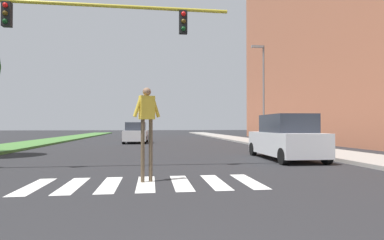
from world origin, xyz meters
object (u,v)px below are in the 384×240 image
at_px(pedestrian_performer, 147,119).
at_px(sedan_midblock, 136,133).
at_px(street_lamp_right, 262,85).
at_px(traffic_light_gantry, 9,35).
at_px(suv_crossing, 286,138).

xyz_separation_m(pedestrian_performer, sedan_midblock, (-1.16, 18.36, -0.85)).
relative_size(street_lamp_right, sedan_midblock, 1.79).
distance_m(traffic_light_gantry, suv_crossing, 11.24).
xyz_separation_m(pedestrian_performer, suv_crossing, (5.98, 4.63, -0.73)).
height_order(traffic_light_gantry, pedestrian_performer, traffic_light_gantry).
bearing_deg(pedestrian_performer, sedan_midblock, 93.61).
bearing_deg(pedestrian_performer, suv_crossing, 37.76).
height_order(street_lamp_right, pedestrian_performer, street_lamp_right).
xyz_separation_m(traffic_light_gantry, pedestrian_performer, (4.47, -2.42, -2.76)).
bearing_deg(traffic_light_gantry, sedan_midblock, 78.25).
relative_size(street_lamp_right, suv_crossing, 1.62).
distance_m(street_lamp_right, sedan_midblock, 11.20).
distance_m(traffic_light_gantry, sedan_midblock, 16.68).
bearing_deg(suv_crossing, pedestrian_performer, -142.24).
bearing_deg(suv_crossing, traffic_light_gantry, -168.05).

